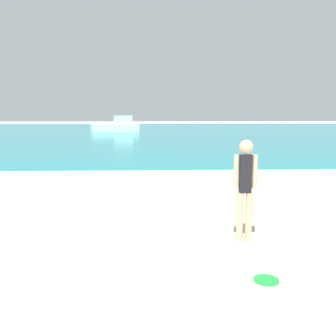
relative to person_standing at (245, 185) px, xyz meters
The scene contains 4 objects.
water 37.41m from the person_standing, 92.41° to the left, with size 160.00×60.00×0.06m, color teal.
person_standing is the anchor object (origin of this frame).
frisbee 1.63m from the person_standing, 92.76° to the right, with size 0.29×0.29×0.03m, color green.
boat_far 36.22m from the person_standing, 98.32° to the left, with size 5.26×3.20×1.70m.
Camera 1 is at (0.20, 1.07, 1.92)m, focal length 40.38 mm.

